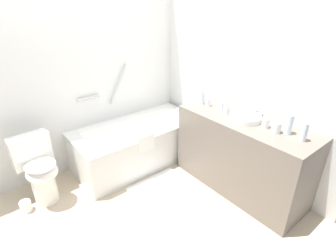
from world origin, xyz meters
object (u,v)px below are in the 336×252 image
(water_bottle_1, at_px, (202,97))
(water_bottle_2, at_px, (289,124))
(sink_faucet, at_px, (256,113))
(drinking_glass_3, at_px, (208,102))
(toilet, at_px, (39,170))
(sink_basin, at_px, (245,117))
(toilet_paper_roll, at_px, (26,206))
(drinking_glass_2, at_px, (277,128))
(bathtub, at_px, (138,142))
(drinking_glass_0, at_px, (221,106))
(water_bottle_0, at_px, (304,132))
(water_bottle_3, at_px, (227,105))
(drinking_glass_1, at_px, (265,123))
(bath_mat, at_px, (158,185))

(water_bottle_1, xyz_separation_m, water_bottle_2, (0.06, -1.05, 0.01))
(sink_faucet, distance_m, drinking_glass_3, 0.55)
(toilet, xyz_separation_m, sink_basin, (1.82, -1.17, 0.50))
(toilet_paper_roll, bearing_deg, drinking_glass_3, -16.14)
(drinking_glass_2, bearing_deg, bathtub, 110.61)
(sink_basin, xyz_separation_m, water_bottle_2, (0.05, -0.44, 0.07))
(sink_faucet, distance_m, drinking_glass_0, 0.38)
(water_bottle_0, xyz_separation_m, water_bottle_3, (-0.04, 0.83, 0.00))
(bathtub, height_order, drinking_glass_2, bathtub)
(sink_basin, bearing_deg, drinking_glass_1, -89.16)
(bathtub, bearing_deg, water_bottle_3, -58.56)
(water_bottle_0, xyz_separation_m, bath_mat, (-0.75, 1.16, -0.94))
(sink_faucet, distance_m, water_bottle_2, 0.46)
(water_bottle_2, relative_size, toilet_paper_roll, 1.76)
(bathtub, bearing_deg, water_bottle_2, -68.39)
(drinking_glass_3, bearing_deg, drinking_glass_2, -90.14)
(drinking_glass_1, relative_size, drinking_glass_3, 1.06)
(water_bottle_1, relative_size, drinking_glass_2, 1.85)
(sink_faucet, bearing_deg, sink_basin, -180.00)
(sink_basin, distance_m, drinking_glass_2, 0.36)
(toilet_paper_roll, bearing_deg, drinking_glass_0, -20.52)
(water_bottle_1, xyz_separation_m, toilet_paper_roll, (-2.02, 0.49, -0.88))
(water_bottle_2, bearing_deg, drinking_glass_2, 128.51)
(water_bottle_0, xyz_separation_m, drinking_glass_3, (-0.03, 1.11, -0.05))
(water_bottle_1, bearing_deg, toilet_paper_roll, 166.39)
(sink_basin, distance_m, drinking_glass_1, 0.23)
(bathtub, distance_m, drinking_glass_0, 1.21)
(water_bottle_2, bearing_deg, bathtub, 111.61)
(toilet, relative_size, sink_faucet, 4.95)
(sink_basin, relative_size, water_bottle_0, 1.67)
(drinking_glass_0, bearing_deg, drinking_glass_1, -91.19)
(drinking_glass_1, distance_m, toilet_paper_roll, 2.57)
(water_bottle_3, bearing_deg, drinking_glass_1, -87.82)
(sink_basin, bearing_deg, bathtub, 116.66)
(bathtub, distance_m, toilet, 1.23)
(water_bottle_1, distance_m, drinking_glass_1, 0.84)
(bathtub, bearing_deg, drinking_glass_1, -67.11)
(bathtub, bearing_deg, toilet_paper_roll, -177.00)
(water_bottle_2, height_order, drinking_glass_0, water_bottle_2)
(water_bottle_2, xyz_separation_m, bath_mat, (-0.77, 1.01, -0.95))
(sink_faucet, relative_size, water_bottle_0, 0.78)
(toilet_paper_roll, bearing_deg, water_bottle_1, -13.61)
(drinking_glass_3, xyz_separation_m, bath_mat, (-0.71, 0.06, -0.89))
(water_bottle_3, bearing_deg, toilet, 152.46)
(water_bottle_0, distance_m, drinking_glass_1, 0.36)
(water_bottle_0, height_order, water_bottle_1, water_bottle_0)
(bathtub, distance_m, water_bottle_1, 1.04)
(sink_basin, bearing_deg, water_bottle_0, -87.75)
(bathtub, relative_size, drinking_glass_3, 18.73)
(bathtub, xyz_separation_m, drinking_glass_2, (0.58, -1.54, 0.62))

